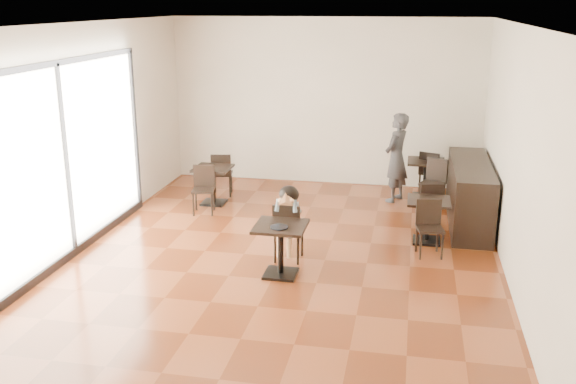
% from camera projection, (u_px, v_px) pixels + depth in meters
% --- Properties ---
extents(floor, '(6.00, 8.00, 0.01)m').
position_uv_depth(floor, '(284.00, 257.00, 9.08)').
color(floor, brown).
rests_on(floor, ground).
extents(ceiling, '(6.00, 8.00, 0.01)m').
position_uv_depth(ceiling, '(283.00, 24.00, 8.16)').
color(ceiling, silver).
rests_on(ceiling, floor).
extents(wall_back, '(6.00, 0.01, 3.20)m').
position_uv_depth(wall_back, '(325.00, 102.00, 12.38)').
color(wall_back, silver).
rests_on(wall_back, floor).
extents(wall_front, '(6.00, 0.01, 3.20)m').
position_uv_depth(wall_front, '(179.00, 260.00, 4.86)').
color(wall_front, silver).
rests_on(wall_front, floor).
extents(wall_left, '(0.01, 8.00, 3.20)m').
position_uv_depth(wall_left, '(79.00, 138.00, 9.18)').
color(wall_left, silver).
rests_on(wall_left, floor).
extents(wall_right, '(0.01, 8.00, 3.20)m').
position_uv_depth(wall_right, '(517.00, 157.00, 8.07)').
color(wall_right, silver).
rests_on(wall_right, floor).
extents(storefront_window, '(0.04, 4.50, 2.60)m').
position_uv_depth(storefront_window, '(64.00, 160.00, 8.76)').
color(storefront_window, white).
rests_on(storefront_window, floor).
extents(child_table, '(0.66, 0.66, 0.70)m').
position_uv_depth(child_table, '(281.00, 250.00, 8.39)').
color(child_table, black).
rests_on(child_table, floor).
extents(child_chair, '(0.38, 0.38, 0.84)m').
position_uv_depth(child_chair, '(289.00, 231.00, 8.88)').
color(child_chair, black).
rests_on(child_chair, floor).
extents(child, '(0.38, 0.53, 1.06)m').
position_uv_depth(child, '(289.00, 224.00, 8.85)').
color(child, gray).
rests_on(child, child_chair).
extents(plate, '(0.24, 0.24, 0.01)m').
position_uv_depth(plate, '(279.00, 227.00, 8.19)').
color(plate, black).
rests_on(plate, child_table).
extents(pizza_slice, '(0.25, 0.19, 0.06)m').
position_uv_depth(pizza_slice, '(286.00, 201.00, 8.56)').
color(pizza_slice, tan).
rests_on(pizza_slice, child).
extents(adult_patron, '(0.58, 0.69, 1.60)m').
position_uv_depth(adult_patron, '(396.00, 158.00, 11.41)').
color(adult_patron, '#3C3C41').
rests_on(adult_patron, floor).
extents(cafe_table_mid, '(0.73, 0.73, 0.66)m').
position_uv_depth(cafe_table_mid, '(428.00, 221.00, 9.56)').
color(cafe_table_mid, black).
rests_on(cafe_table_mid, floor).
extents(cafe_table_left, '(0.75, 0.75, 0.67)m').
position_uv_depth(cafe_table_left, '(213.00, 185.00, 11.38)').
color(cafe_table_left, black).
rests_on(cafe_table_left, floor).
extents(cafe_table_back, '(0.87, 0.87, 0.70)m').
position_uv_depth(cafe_table_back, '(425.00, 179.00, 11.72)').
color(cafe_table_back, black).
rests_on(cafe_table_back, floor).
extents(chair_mid_a, '(0.42, 0.42, 0.79)m').
position_uv_depth(chair_mid_a, '(429.00, 206.00, 10.06)').
color(chair_mid_a, black).
rests_on(chair_mid_a, floor).
extents(chair_mid_b, '(0.42, 0.42, 0.79)m').
position_uv_depth(chair_mid_b, '(430.00, 229.00, 9.02)').
color(chair_mid_b, black).
rests_on(chair_mid_b, floor).
extents(chair_left_a, '(0.43, 0.43, 0.81)m').
position_uv_depth(chair_left_a, '(222.00, 174.00, 11.87)').
color(chair_left_a, black).
rests_on(chair_left_a, floor).
extents(chair_left_b, '(0.43, 0.43, 0.81)m').
position_uv_depth(chair_left_b, '(203.00, 190.00, 10.84)').
color(chair_left_b, black).
rests_on(chair_left_b, floor).
extents(chair_back_a, '(0.50, 0.50, 0.84)m').
position_uv_depth(chair_back_a, '(432.00, 173.00, 11.86)').
color(chair_back_a, black).
rests_on(chair_back_a, floor).
extents(chair_back_b, '(0.50, 0.50, 0.84)m').
position_uv_depth(chair_back_b, '(432.00, 184.00, 11.17)').
color(chair_back_b, black).
rests_on(chair_back_b, floor).
extents(service_counter, '(0.60, 2.40, 1.00)m').
position_uv_depth(service_counter, '(469.00, 194.00, 10.33)').
color(service_counter, black).
rests_on(service_counter, floor).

